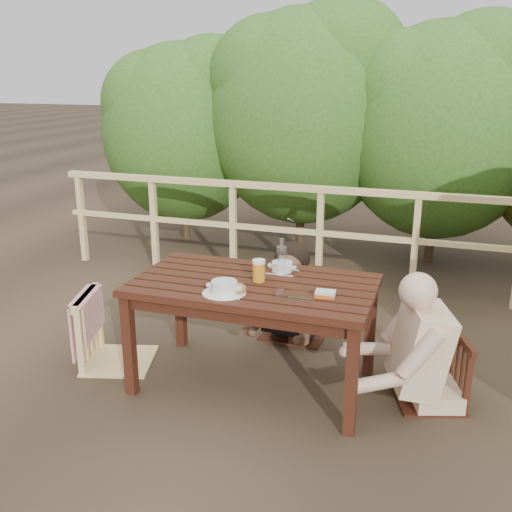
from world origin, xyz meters
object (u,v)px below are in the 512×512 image
(beer_glass, at_px, (259,272))
(bottle, at_px, (282,258))
(soup_near, at_px, (224,288))
(soup_far, at_px, (282,267))
(table, at_px, (254,335))
(butter_tub, at_px, (325,295))
(woman, at_px, (298,261))
(chair_right, at_px, (434,340))
(bread_roll, at_px, (237,288))
(chair_far, at_px, (297,276))
(chair_left, at_px, (115,299))
(tumbler, at_px, (280,295))
(diner_right, at_px, (443,297))

(beer_glass, xyz_separation_m, bottle, (0.11, 0.16, 0.05))
(soup_near, relative_size, soup_far, 1.15)
(table, height_order, bottle, bottle)
(beer_glass, xyz_separation_m, butter_tub, (0.47, -0.13, -0.05))
(woman, bearing_deg, butter_tub, 115.48)
(chair_right, xyz_separation_m, bread_roll, (-1.19, -0.36, 0.34))
(chair_far, bearing_deg, woman, 92.14)
(chair_far, relative_size, beer_glass, 6.17)
(table, distance_m, bottle, 0.55)
(bread_roll, bearing_deg, table, 78.54)
(beer_glass, relative_size, bottle, 0.60)
(chair_left, relative_size, soup_near, 3.65)
(soup_near, height_order, tumbler, soup_near)
(chair_far, height_order, butter_tub, chair_far)
(beer_glass, height_order, tumbler, beer_glass)
(woman, xyz_separation_m, soup_near, (-0.18, -1.12, 0.15))
(table, bearing_deg, chair_left, -178.49)
(beer_glass, distance_m, bottle, 0.20)
(chair_far, xyz_separation_m, bread_roll, (-0.11, -1.06, 0.27))
(chair_right, bearing_deg, soup_near, -90.24)
(bottle, relative_size, butter_tub, 2.22)
(chair_far, relative_size, bottle, 3.67)
(chair_far, distance_m, soup_far, 0.65)
(soup_far, bearing_deg, diner_right, -5.99)
(bottle, xyz_separation_m, butter_tub, (0.36, -0.30, -0.11))
(bottle, bearing_deg, tumbler, -75.03)
(bread_roll, height_order, tumbler, bread_roll)
(soup_near, distance_m, soup_far, 0.56)
(butter_tub, bearing_deg, chair_left, 172.55)
(diner_right, relative_size, beer_glass, 8.97)
(chair_left, xyz_separation_m, butter_tub, (1.53, -0.09, 0.25))
(chair_right, bearing_deg, bottle, -109.42)
(chair_left, relative_size, bottle, 3.69)
(diner_right, height_order, beer_glass, diner_right)
(beer_glass, bearing_deg, butter_tub, -16.01)
(chair_right, bearing_deg, tumbler, -85.53)
(beer_glass, bearing_deg, bottle, 56.28)
(chair_right, height_order, soup_far, chair_right)
(chair_right, xyz_separation_m, tumbler, (-0.91, -0.37, 0.33))
(soup_near, bearing_deg, butter_tub, 12.24)
(soup_near, height_order, bread_roll, soup_near)
(chair_far, relative_size, tumbler, 14.79)
(beer_glass, xyz_separation_m, tumbler, (0.21, -0.24, -0.05))
(bread_roll, distance_m, tumbler, 0.29)
(bottle, distance_m, butter_tub, 0.48)
(butter_tub, bearing_deg, soup_far, 130.97)
(woman, bearing_deg, bottle, 97.53)
(chair_far, height_order, diner_right, diner_right)
(bread_roll, distance_m, butter_tub, 0.55)
(bread_roll, bearing_deg, soup_far, 71.55)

